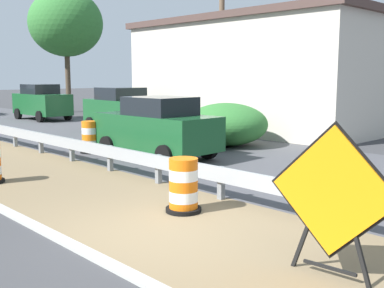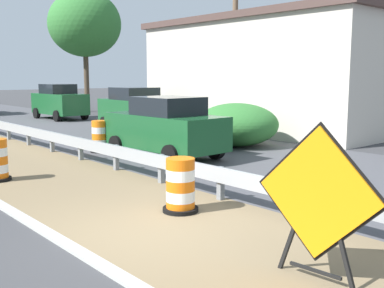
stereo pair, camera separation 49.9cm
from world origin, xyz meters
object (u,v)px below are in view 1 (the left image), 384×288
(utility_pole_near, at_px, (222,37))
(car_trailing_near_lane, at_px, (42,102))
(traffic_barrel_mid, at_px, (90,139))
(car_distant_b, at_px, (157,127))
(car_mid_far_lane, at_px, (122,110))
(warning_sign_diamond, at_px, (332,196))
(traffic_barrel_nearest, at_px, (183,188))

(utility_pole_near, bearing_deg, car_trailing_near_lane, 104.79)
(traffic_barrel_mid, distance_m, car_distant_b, 2.54)
(traffic_barrel_mid, xyz_separation_m, utility_pole_near, (7.40, 0.86, 3.78))
(car_trailing_near_lane, distance_m, utility_pole_near, 12.32)
(traffic_barrel_mid, relative_size, car_trailing_near_lane, 0.26)
(car_trailing_near_lane, bearing_deg, utility_pole_near, 13.57)
(traffic_barrel_mid, xyz_separation_m, car_mid_far_lane, (4.36, 4.24, 0.53))
(warning_sign_diamond, relative_size, traffic_barrel_mid, 1.90)
(traffic_barrel_nearest, relative_size, utility_pole_near, 0.13)
(traffic_barrel_mid, distance_m, car_mid_far_lane, 6.11)
(traffic_barrel_mid, bearing_deg, car_trailing_near_lane, 70.51)
(car_distant_b, bearing_deg, utility_pole_near, -65.81)
(warning_sign_diamond, distance_m, utility_pole_near, 15.85)
(car_trailing_near_lane, xyz_separation_m, car_mid_far_lane, (-0.01, -8.10, -0.02))
(traffic_barrel_nearest, bearing_deg, utility_pole_near, 39.45)
(warning_sign_diamond, xyz_separation_m, car_distant_b, (4.09, 8.39, -0.11))
(traffic_barrel_mid, relative_size, utility_pole_near, 0.13)
(traffic_barrel_nearest, distance_m, traffic_barrel_mid, 7.60)
(warning_sign_diamond, distance_m, car_trailing_near_lane, 24.15)
(car_mid_far_lane, bearing_deg, car_trailing_near_lane, -178.09)
(car_trailing_near_lane, height_order, utility_pole_near, utility_pole_near)
(car_mid_far_lane, xyz_separation_m, utility_pole_near, (3.05, -3.39, 3.25))
(traffic_barrel_nearest, relative_size, car_trailing_near_lane, 0.25)
(car_trailing_near_lane, relative_size, utility_pole_near, 0.50)
(car_distant_b, bearing_deg, car_mid_far_lane, -28.84)
(traffic_barrel_nearest, relative_size, car_distant_b, 0.25)
(warning_sign_diamond, bearing_deg, traffic_barrel_mid, -110.90)
(traffic_barrel_nearest, bearing_deg, traffic_barrel_mid, 71.61)
(car_mid_far_lane, height_order, utility_pole_near, utility_pole_near)
(warning_sign_diamond, height_order, traffic_barrel_mid, warning_sign_diamond)
(warning_sign_diamond, distance_m, traffic_barrel_mid, 11.09)
(traffic_barrel_nearest, height_order, car_trailing_near_lane, car_trailing_near_lane)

